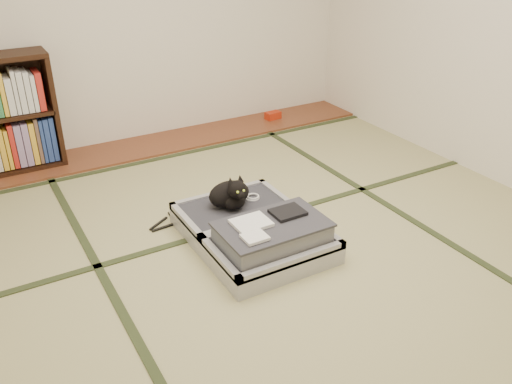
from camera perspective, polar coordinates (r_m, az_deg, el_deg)
floor at (r=3.35m, az=2.25°, el=-6.40°), size 4.50×4.50×0.00m
wood_strip at (r=4.96m, az=-10.07°, el=5.05°), size 4.00×0.50×0.02m
red_item at (r=5.45m, az=1.79°, el=8.07°), size 0.16×0.11×0.07m
room_shell at (r=2.81m, az=2.82°, el=19.17°), size 4.50×4.50×4.50m
tatami_borders at (r=3.71m, az=-1.78°, el=-2.65°), size 4.00×4.50×0.01m
suitcase at (r=3.36m, az=-0.02°, el=-4.21°), size 0.72×0.96×0.28m
cat at (r=3.51m, az=-2.65°, el=-0.23°), size 0.32×0.32×0.26m
cable_coil at (r=3.66m, az=-0.38°, el=-0.54°), size 0.10×0.10×0.02m
hanger at (r=3.70m, az=-8.49°, el=-3.03°), size 0.38×0.19×0.01m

